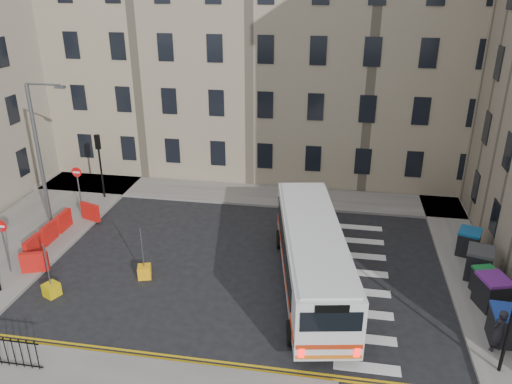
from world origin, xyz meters
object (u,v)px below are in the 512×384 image
(bus, at_px, (312,254))
(wheelie_bin_c, at_px, (485,282))
(wheelie_bin_d, at_px, (479,263))
(wheelie_bin_e, at_px, (468,242))
(wheelie_bin_b, at_px, (492,292))
(wheelie_bin_a, at_px, (505,325))
(bollard_yellow, at_px, (145,272))
(streetlamp, at_px, (39,157))
(pedestrian, at_px, (499,331))
(bollard_chevron, at_px, (52,290))

(bus, distance_m, wheelie_bin_c, 7.64)
(wheelie_bin_d, distance_m, wheelie_bin_e, 2.18)
(wheelie_bin_b, relative_size, wheelie_bin_c, 1.19)
(bus, height_order, wheelie_bin_a, bus)
(bollard_yellow, bearing_deg, streetlamp, 151.78)
(streetlamp, relative_size, bollard_yellow, 13.57)
(wheelie_bin_d, bearing_deg, bollard_yellow, -154.70)
(wheelie_bin_a, xyz_separation_m, pedestrian, (-0.42, -0.63, 0.20))
(pedestrian, relative_size, bollard_yellow, 2.96)
(wheelie_bin_b, xyz_separation_m, pedestrian, (-0.51, -2.87, 0.18))
(wheelie_bin_b, relative_size, pedestrian, 0.87)
(bollard_yellow, bearing_deg, bus, 4.08)
(wheelie_bin_e, height_order, bollard_chevron, wheelie_bin_e)
(wheelie_bin_d, bearing_deg, wheelie_bin_a, -74.69)
(bollard_chevron, bearing_deg, pedestrian, -1.93)
(wheelie_bin_b, relative_size, bollard_chevron, 2.56)
(streetlamp, relative_size, bus, 0.74)
(streetlamp, bearing_deg, wheelie_bin_c, -6.72)
(wheelie_bin_a, distance_m, bollard_yellow, 15.38)
(wheelie_bin_c, relative_size, wheelie_bin_e, 0.89)
(wheelie_bin_e, bearing_deg, bollard_yellow, -142.23)
(wheelie_bin_d, bearing_deg, pedestrian, -79.18)
(bollard_chevron, bearing_deg, wheelie_bin_e, 19.64)
(streetlamp, xyz_separation_m, wheelie_bin_b, (22.22, -3.54, -3.48))
(wheelie_bin_c, bearing_deg, wheelie_bin_b, -106.04)
(streetlamp, bearing_deg, wheelie_bin_d, -3.23)
(wheelie_bin_c, xyz_separation_m, bollard_chevron, (-18.80, -3.17, -0.44))
(streetlamp, distance_m, wheelie_bin_e, 22.52)
(wheelie_bin_e, height_order, pedestrian, pedestrian)
(wheelie_bin_a, bearing_deg, wheelie_bin_d, 91.63)
(wheelie_bin_a, xyz_separation_m, bollard_yellow, (-15.23, 2.08, -0.54))
(bus, bearing_deg, pedestrian, -35.19)
(wheelie_bin_a, distance_m, wheelie_bin_d, 4.52)
(wheelie_bin_a, xyz_separation_m, wheelie_bin_c, (0.06, 3.16, -0.10))
(wheelie_bin_e, xyz_separation_m, bollard_yellow, (-15.32, -4.63, -0.50))
(wheelie_bin_a, bearing_deg, wheelie_bin_e, 91.78)
(pedestrian, bearing_deg, streetlamp, -51.46)
(bus, bearing_deg, bollard_yellow, 173.61)
(pedestrian, bearing_deg, wheelie_bin_c, -132.23)
(wheelie_bin_d, relative_size, wheelie_bin_e, 1.08)
(wheelie_bin_c, relative_size, wheelie_bin_d, 0.82)
(wheelie_bin_a, bearing_deg, wheelie_bin_c, 91.38)
(streetlamp, bearing_deg, wheelie_bin_e, 2.39)
(bus, height_order, wheelie_bin_b, bus)
(wheelie_bin_c, height_order, bollard_yellow, wheelie_bin_c)
(wheelie_bin_e, bearing_deg, wheelie_bin_a, -69.80)
(bus, xyz_separation_m, bollard_yellow, (-7.73, -0.55, -1.40))
(streetlamp, height_order, bollard_yellow, streetlamp)
(bus, distance_m, wheelie_bin_a, 7.99)
(streetlamp, relative_size, wheelie_bin_c, 6.31)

